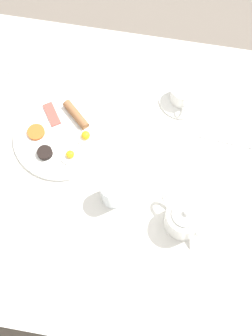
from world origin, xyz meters
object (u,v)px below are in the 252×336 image
object	(u,v)px
teapot_near	(184,218)
teacup_with_saucer_left	(183,95)
water_glass_tall	(113,192)
knife_by_plate	(230,142)
spoon_for_tea	(1,260)
fork_by_plate	(67,248)
napkin_folded	(9,59)
breakfast_plate	(62,135)

from	to	relation	value
teapot_near	teacup_with_saucer_left	distance (m)	0.41
water_glass_tall	teapot_near	bearing A→B (deg)	79.01
teacup_with_saucer_left	knife_by_plate	size ratio (longest dim) A/B	0.73
spoon_for_tea	fork_by_plate	bearing A→B (deg)	110.13
teacup_with_saucer_left	spoon_for_tea	world-z (taller)	teacup_with_saucer_left
fork_by_plate	spoon_for_tea	xyz separation A→B (m)	(0.07, -0.18, 0.00)
teacup_with_saucer_left	napkin_folded	xyz separation A→B (m)	(-0.05, -0.60, -0.03)
knife_by_plate	teapot_near	bearing A→B (deg)	-22.06
teapot_near	teacup_with_saucer_left	xyz separation A→B (m)	(-0.41, -0.05, -0.02)
knife_by_plate	spoon_for_tea	distance (m)	0.78
water_glass_tall	napkin_folded	world-z (taller)	water_glass_tall
fork_by_plate	spoon_for_tea	size ratio (longest dim) A/B	1.20
teacup_with_saucer_left	water_glass_tall	size ratio (longest dim) A/B	1.47
breakfast_plate	knife_by_plate	xyz separation A→B (m)	(-0.07, 0.52, -0.01)
teacup_with_saucer_left	napkin_folded	bearing A→B (deg)	-95.08
teacup_with_saucer_left	fork_by_plate	world-z (taller)	teacup_with_saucer_left
breakfast_plate	knife_by_plate	size ratio (longest dim) A/B	1.45
water_glass_tall	spoon_for_tea	world-z (taller)	water_glass_tall
napkin_folded	knife_by_plate	bearing A→B (deg)	76.83
teapot_near	water_glass_tall	xyz separation A→B (m)	(-0.04, -0.21, 0.00)
water_glass_tall	knife_by_plate	xyz separation A→B (m)	(-0.24, 0.33, -0.05)
teacup_with_saucer_left	knife_by_plate	distance (m)	0.21
teacup_with_saucer_left	breakfast_plate	bearing A→B (deg)	-60.88
breakfast_plate	spoon_for_tea	world-z (taller)	breakfast_plate
teacup_with_saucer_left	knife_by_plate	world-z (taller)	teacup_with_saucer_left
napkin_folded	fork_by_plate	distance (m)	0.68
water_glass_tall	fork_by_plate	bearing A→B (deg)	-30.54
teapot_near	fork_by_plate	bearing A→B (deg)	-116.83
teapot_near	knife_by_plate	bearing A→B (deg)	108.11
breakfast_plate	knife_by_plate	bearing A→B (deg)	97.76
water_glass_tall	spoon_for_tea	distance (m)	0.37
breakfast_plate	knife_by_plate	world-z (taller)	breakfast_plate
teacup_with_saucer_left	water_glass_tall	world-z (taller)	water_glass_tall
knife_by_plate	teacup_with_saucer_left	bearing A→B (deg)	-126.71
spoon_for_tea	breakfast_plate	bearing A→B (deg)	168.21
teapot_near	napkin_folded	size ratio (longest dim) A/B	0.97
teacup_with_saucer_left	spoon_for_tea	xyz separation A→B (m)	(0.61, -0.44, -0.03)
breakfast_plate	water_glass_tall	world-z (taller)	water_glass_tall
teacup_with_saucer_left	fork_by_plate	distance (m)	0.60
teapot_near	breakfast_plate	bearing A→B (deg)	-167.34
teapot_near	napkin_folded	world-z (taller)	teapot_near
knife_by_plate	napkin_folded	bearing A→B (deg)	-103.17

